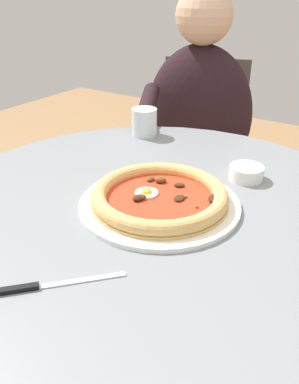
{
  "coord_description": "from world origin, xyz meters",
  "views": [
    {
      "loc": [
        -0.62,
        -0.4,
        1.17
      ],
      "look_at": [
        -0.02,
        -0.0,
        0.79
      ],
      "focal_mm": 37.92,
      "sensor_mm": 36.0,
      "label": 1
    }
  ],
  "objects_px": {
    "pizza_on_plate": "(160,198)",
    "ramekin_capers": "(246,172)",
    "steak_knife": "(33,287)",
    "cafe_chair_diner": "(200,147)",
    "water_glass": "(144,124)",
    "dining_table": "(154,257)",
    "diner_person": "(195,163)"
  },
  "relations": [
    {
      "from": "cafe_chair_diner",
      "to": "dining_table",
      "type": "bearing_deg",
      "value": -159.89
    },
    {
      "from": "water_glass",
      "to": "diner_person",
      "type": "xyz_separation_m",
      "value": [
        0.37,
        0.01,
        -0.27
      ]
    },
    {
      "from": "diner_person",
      "to": "dining_table",
      "type": "bearing_deg",
      "value": -159.76
    },
    {
      "from": "pizza_on_plate",
      "to": "ramekin_capers",
      "type": "bearing_deg",
      "value": -24.72
    },
    {
      "from": "diner_person",
      "to": "steak_knife",
      "type": "bearing_deg",
      "value": -166.27
    },
    {
      "from": "dining_table",
      "to": "cafe_chair_diner",
      "type": "relative_size",
      "value": 1.11
    },
    {
      "from": "pizza_on_plate",
      "to": "steak_knife",
      "type": "relative_size",
      "value": 1.98
    },
    {
      "from": "dining_table",
      "to": "steak_knife",
      "type": "distance_m",
      "value": 0.35
    },
    {
      "from": "diner_person",
      "to": "cafe_chair_diner",
      "type": "height_order",
      "value": "diner_person"
    },
    {
      "from": "steak_knife",
      "to": "cafe_chair_diner",
      "type": "bearing_deg",
      "value": 14.39
    },
    {
      "from": "pizza_on_plate",
      "to": "diner_person",
      "type": "distance_m",
      "value": 0.8
    },
    {
      "from": "diner_person",
      "to": "cafe_chair_diner",
      "type": "xyz_separation_m",
      "value": [
        0.13,
        0.05,
        0.01
      ]
    },
    {
      "from": "steak_knife",
      "to": "cafe_chair_diner",
      "type": "distance_m",
      "value": 1.21
    },
    {
      "from": "ramekin_capers",
      "to": "water_glass",
      "type": "bearing_deg",
      "value": 72.27
    },
    {
      "from": "pizza_on_plate",
      "to": "cafe_chair_diner",
      "type": "xyz_separation_m",
      "value": [
        0.84,
        0.32,
        -0.23
      ]
    },
    {
      "from": "pizza_on_plate",
      "to": "ramekin_capers",
      "type": "relative_size",
      "value": 4.19
    },
    {
      "from": "water_glass",
      "to": "steak_knife",
      "type": "relative_size",
      "value": 0.48
    },
    {
      "from": "water_glass",
      "to": "dining_table",
      "type": "bearing_deg",
      "value": -143.1
    },
    {
      "from": "water_glass",
      "to": "steak_knife",
      "type": "distance_m",
      "value": 0.7
    },
    {
      "from": "pizza_on_plate",
      "to": "diner_person",
      "type": "relative_size",
      "value": 0.29
    },
    {
      "from": "water_glass",
      "to": "ramekin_capers",
      "type": "height_order",
      "value": "water_glass"
    },
    {
      "from": "dining_table",
      "to": "diner_person",
      "type": "distance_m",
      "value": 0.75
    },
    {
      "from": "steak_knife",
      "to": "water_glass",
      "type": "bearing_deg",
      "value": 20.16
    },
    {
      "from": "ramekin_capers",
      "to": "cafe_chair_diner",
      "type": "distance_m",
      "value": 0.78
    },
    {
      "from": "pizza_on_plate",
      "to": "ramekin_capers",
      "type": "distance_m",
      "value": 0.24
    },
    {
      "from": "dining_table",
      "to": "ramekin_capers",
      "type": "bearing_deg",
      "value": -28.88
    },
    {
      "from": "steak_knife",
      "to": "ramekin_capers",
      "type": "bearing_deg",
      "value": -13.19
    },
    {
      "from": "pizza_on_plate",
      "to": "steak_knife",
      "type": "height_order",
      "value": "pizza_on_plate"
    },
    {
      "from": "dining_table",
      "to": "diner_person",
      "type": "relative_size",
      "value": 0.85
    },
    {
      "from": "ramekin_capers",
      "to": "steak_knife",
      "type": "bearing_deg",
      "value": 166.81
    },
    {
      "from": "pizza_on_plate",
      "to": "water_glass",
      "type": "relative_size",
      "value": 4.12
    },
    {
      "from": "dining_table",
      "to": "water_glass",
      "type": "distance_m",
      "value": 0.45
    }
  ]
}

